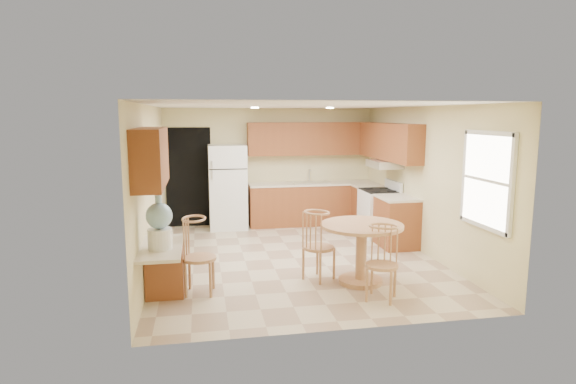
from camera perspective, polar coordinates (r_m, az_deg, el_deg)
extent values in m
plane|color=#C4B08E|center=(8.07, 0.79, -7.85)|extent=(5.50, 5.50, 0.00)
cube|color=white|center=(7.72, 0.83, 10.20)|extent=(4.50, 5.50, 0.02)
cube|color=beige|center=(10.49, -2.12, 3.06)|extent=(4.50, 0.02, 2.50)
cube|color=beige|center=(5.17, 6.77, -3.26)|extent=(4.50, 0.02, 2.50)
cube|color=beige|center=(7.69, -15.88, 0.51)|extent=(0.02, 5.50, 2.50)
cube|color=beige|center=(8.52, 15.82, 1.32)|extent=(0.02, 5.50, 2.50)
cube|color=black|center=(10.39, -11.70, 1.71)|extent=(0.90, 0.02, 2.10)
cube|color=brown|center=(10.48, 2.89, -1.46)|extent=(2.75, 0.60, 0.87)
cube|color=beige|center=(10.40, 2.90, 1.00)|extent=(2.75, 0.63, 0.04)
cube|color=brown|center=(10.22, 9.54, -1.84)|extent=(0.60, 0.59, 0.87)
cube|color=beige|center=(10.14, 9.60, 0.68)|extent=(0.63, 0.59, 0.04)
cube|color=brown|center=(8.90, 12.72, -3.57)|extent=(0.60, 0.80, 0.87)
cube|color=beige|center=(8.81, 12.83, -0.69)|extent=(0.63, 0.80, 0.04)
cube|color=brown|center=(10.44, 2.78, 6.33)|extent=(2.75, 0.33, 0.70)
cube|color=brown|center=(9.50, 11.86, 5.87)|extent=(0.33, 2.42, 0.70)
cube|color=brown|center=(6.02, -15.96, 3.97)|extent=(0.33, 1.40, 0.70)
cube|color=silver|center=(10.39, 2.77, 1.12)|extent=(0.78, 0.44, 0.01)
cube|color=silver|center=(9.47, 11.36, 3.27)|extent=(0.50, 0.76, 0.14)
cube|color=brown|center=(6.58, -14.41, -8.82)|extent=(0.48, 0.42, 0.72)
cube|color=beige|center=(6.10, -14.80, -6.42)|extent=(0.50, 1.20, 0.04)
cube|color=white|center=(6.88, 22.54, 1.30)|extent=(0.05, 1.00, 1.20)
cube|color=white|center=(6.83, 22.78, 6.46)|extent=(0.05, 1.10, 0.06)
cube|color=white|center=(6.98, 22.16, -3.75)|extent=(0.05, 1.10, 0.06)
cube|color=white|center=(6.45, 25.00, 0.65)|extent=(0.05, 0.06, 1.28)
cube|color=white|center=(7.33, 20.23, 1.86)|extent=(0.05, 0.06, 1.28)
cylinder|color=white|center=(8.83, -3.95, 9.94)|extent=(0.14, 0.14, 0.02)
cylinder|color=white|center=(9.10, 4.98, 9.90)|extent=(0.14, 0.14, 0.02)
cube|color=white|center=(10.09, -7.16, 0.60)|extent=(0.77, 0.72, 1.75)
cube|color=black|center=(9.68, -7.08, 2.70)|extent=(0.76, 0.01, 0.02)
cube|color=silver|center=(9.67, -9.00, 2.03)|extent=(0.03, 0.03, 0.18)
cube|color=silver|center=(9.65, -9.03, 3.24)|extent=(0.03, 0.03, 0.14)
cube|color=white|center=(9.59, 10.74, -2.51)|extent=(0.65, 0.76, 0.90)
cube|color=black|center=(9.51, 10.82, 0.18)|extent=(0.64, 0.75, 0.02)
cube|color=white|center=(9.60, 12.40, 0.78)|extent=(0.06, 0.76, 0.18)
cylinder|color=tan|center=(7.01, 8.58, -10.31)|extent=(0.62, 0.62, 0.07)
cylinder|color=tan|center=(6.90, 8.65, -7.31)|extent=(0.16, 0.16, 0.76)
cylinder|color=tan|center=(6.79, 8.74, -3.94)|extent=(1.15, 1.15, 0.04)
cylinder|color=tan|center=(6.96, 3.67, -6.59)|extent=(0.44, 0.44, 0.04)
cylinder|color=tan|center=(7.14, 2.11, -8.15)|extent=(0.04, 0.04, 0.47)
cylinder|color=tan|center=(7.21, 4.57, -8.00)|extent=(0.04, 0.04, 0.47)
cylinder|color=tan|center=(6.84, 2.68, -8.92)|extent=(0.04, 0.04, 0.47)
cylinder|color=tan|center=(6.92, 5.25, -8.74)|extent=(0.04, 0.04, 0.47)
cylinder|color=tan|center=(6.32, 11.03, -8.55)|extent=(0.42, 0.42, 0.04)
cylinder|color=tan|center=(6.47, 9.21, -10.18)|extent=(0.04, 0.04, 0.45)
cylinder|color=tan|center=(6.58, 11.73, -9.95)|extent=(0.04, 0.04, 0.45)
cylinder|color=tan|center=(6.21, 10.16, -11.07)|extent=(0.04, 0.04, 0.45)
cylinder|color=tan|center=(6.31, 12.78, -10.80)|extent=(0.04, 0.04, 0.45)
cylinder|color=tan|center=(6.52, -10.48, -7.73)|extent=(0.45, 0.45, 0.04)
cylinder|color=tan|center=(6.74, -11.80, -9.34)|extent=(0.04, 0.04, 0.48)
cylinder|color=tan|center=(6.74, -9.04, -9.26)|extent=(0.04, 0.04, 0.48)
cylinder|color=tan|center=(6.44, -11.86, -10.23)|extent=(0.04, 0.04, 0.48)
cylinder|color=tan|center=(6.44, -8.96, -10.15)|extent=(0.04, 0.04, 0.48)
cylinder|color=white|center=(5.96, -14.93, -5.37)|extent=(0.29, 0.29, 0.25)
sphere|color=#86B4D0|center=(5.90, -15.04, -2.74)|extent=(0.31, 0.31, 0.31)
cylinder|color=#86B4D0|center=(5.86, -15.12, -0.81)|extent=(0.08, 0.08, 0.09)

